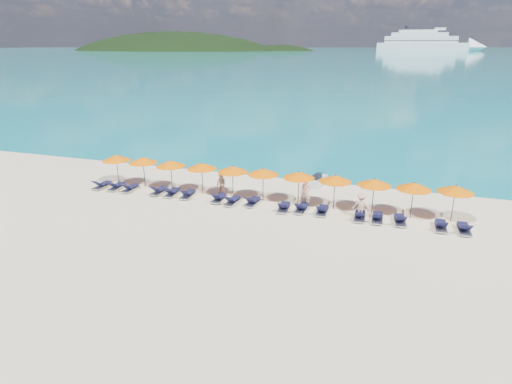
% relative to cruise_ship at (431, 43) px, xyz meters
% --- Properties ---
extents(ground, '(1400.00, 1400.00, 0.00)m').
position_rel_cruise_ship_xyz_m(ground, '(-39.34, -598.18, -9.59)').
color(ground, beige).
extents(sea, '(1600.00, 1300.00, 0.01)m').
position_rel_cruise_ship_xyz_m(sea, '(-39.34, 61.82, -9.59)').
color(sea, '#1FA9B2').
rests_on(sea, ground).
extents(headland_main, '(374.00, 242.00, 126.50)m').
position_rel_cruise_ship_xyz_m(headland_main, '(-339.34, -58.18, -47.59)').
color(headland_main, black).
rests_on(headland_main, ground).
extents(headland_small, '(162.00, 126.00, 85.50)m').
position_rel_cruise_ship_xyz_m(headland_small, '(-189.34, -38.18, -44.59)').
color(headland_small, black).
rests_on(headland_small, ground).
extents(cruise_ship, '(133.01, 24.99, 36.87)m').
position_rel_cruise_ship_xyz_m(cruise_ship, '(0.00, 0.00, 0.00)').
color(cruise_ship, white).
rests_on(cruise_ship, ground).
extents(jetski, '(1.17, 2.39, 0.81)m').
position_rel_cruise_ship_xyz_m(jetski, '(-36.59, -588.96, -9.26)').
color(jetski, silver).
rests_on(jetski, ground).
extents(beachgoer_a, '(0.73, 0.50, 1.92)m').
position_rel_cruise_ship_xyz_m(beachgoer_a, '(-36.48, -593.81, -8.63)').
color(beachgoer_a, tan).
rests_on(beachgoer_a, ground).
extents(beachgoer_b, '(0.86, 0.69, 1.54)m').
position_rel_cruise_ship_xyz_m(beachgoer_b, '(-42.53, -593.18, -8.82)').
color(beachgoer_b, tan).
rests_on(beachgoer_b, ground).
extents(beachgoer_c, '(1.04, 0.54, 1.56)m').
position_rel_cruise_ship_xyz_m(beachgoer_c, '(-32.98, -594.40, -8.82)').
color(beachgoer_c, tan).
rests_on(beachgoer_c, ground).
extents(umbrella_0, '(2.10, 2.10, 2.28)m').
position_rel_cruise_ship_xyz_m(umbrella_0, '(-50.75, -593.38, -7.58)').
color(umbrella_0, black).
rests_on(umbrella_0, ground).
extents(umbrella_1, '(2.10, 2.10, 2.28)m').
position_rel_cruise_ship_xyz_m(umbrella_1, '(-48.52, -593.34, -7.58)').
color(umbrella_1, black).
rests_on(umbrella_1, ground).
extents(umbrella_2, '(2.10, 2.10, 2.28)m').
position_rel_cruise_ship_xyz_m(umbrella_2, '(-46.18, -593.51, -7.58)').
color(umbrella_2, black).
rests_on(umbrella_2, ground).
extents(umbrella_3, '(2.10, 2.10, 2.28)m').
position_rel_cruise_ship_xyz_m(umbrella_3, '(-43.84, -593.41, -7.58)').
color(umbrella_3, black).
rests_on(umbrella_3, ground).
extents(umbrella_4, '(2.10, 2.10, 2.28)m').
position_rel_cruise_ship_xyz_m(umbrella_4, '(-41.54, -593.48, -7.58)').
color(umbrella_4, black).
rests_on(umbrella_4, ground).
extents(umbrella_5, '(2.10, 2.10, 2.28)m').
position_rel_cruise_ship_xyz_m(umbrella_5, '(-39.43, -593.39, -7.58)').
color(umbrella_5, black).
rests_on(umbrella_5, ground).
extents(umbrella_6, '(2.10, 2.10, 2.28)m').
position_rel_cruise_ship_xyz_m(umbrella_6, '(-37.05, -593.37, -7.58)').
color(umbrella_6, black).
rests_on(umbrella_6, ground).
extents(umbrella_7, '(2.10, 2.10, 2.28)m').
position_rel_cruise_ship_xyz_m(umbrella_7, '(-34.73, -593.42, -7.58)').
color(umbrella_7, black).
rests_on(umbrella_7, ground).
extents(umbrella_8, '(2.10, 2.10, 2.28)m').
position_rel_cruise_ship_xyz_m(umbrella_8, '(-32.36, -593.44, -7.58)').
color(umbrella_8, black).
rests_on(umbrella_8, ground).
extents(umbrella_9, '(2.10, 2.10, 2.28)m').
position_rel_cruise_ship_xyz_m(umbrella_9, '(-30.10, -593.46, -7.58)').
color(umbrella_9, black).
rests_on(umbrella_9, ground).
extents(umbrella_10, '(2.10, 2.10, 2.28)m').
position_rel_cruise_ship_xyz_m(umbrella_10, '(-27.82, -593.28, -7.58)').
color(umbrella_10, black).
rests_on(umbrella_10, ground).
extents(lounger_0, '(0.71, 1.73, 0.66)m').
position_rel_cruise_ship_xyz_m(lounger_0, '(-51.31, -594.58, -9.36)').
color(lounger_0, silver).
rests_on(lounger_0, ground).
extents(lounger_1, '(0.68, 1.72, 0.66)m').
position_rel_cruise_ship_xyz_m(lounger_1, '(-50.16, -594.48, -9.36)').
color(lounger_1, silver).
rests_on(lounger_1, ground).
extents(lounger_2, '(0.63, 1.70, 0.66)m').
position_rel_cruise_ship_xyz_m(lounger_2, '(-49.01, -594.51, -9.36)').
color(lounger_2, silver).
rests_on(lounger_2, ground).
extents(lounger_3, '(0.71, 1.73, 0.66)m').
position_rel_cruise_ship_xyz_m(lounger_3, '(-46.74, -594.39, -9.36)').
color(lounger_3, silver).
rests_on(lounger_3, ground).
extents(lounger_4, '(0.76, 1.75, 0.66)m').
position_rel_cruise_ship_xyz_m(lounger_4, '(-45.70, -594.43, -9.36)').
color(lounger_4, silver).
rests_on(lounger_4, ground).
extents(lounger_5, '(0.76, 1.75, 0.66)m').
position_rel_cruise_ship_xyz_m(lounger_5, '(-44.50, -594.42, -9.36)').
color(lounger_5, silver).
rests_on(lounger_5, ground).
extents(lounger_6, '(0.67, 1.72, 0.66)m').
position_rel_cruise_ship_xyz_m(lounger_6, '(-42.19, -594.46, -9.36)').
color(lounger_6, silver).
rests_on(lounger_6, ground).
extents(lounger_7, '(0.75, 1.74, 0.66)m').
position_rel_cruise_ship_xyz_m(lounger_7, '(-41.14, -594.66, -9.36)').
color(lounger_7, silver).
rests_on(lounger_7, ground).
extents(lounger_8, '(0.73, 1.74, 0.66)m').
position_rel_cruise_ship_xyz_m(lounger_8, '(-39.84, -594.39, -9.36)').
color(lounger_8, silver).
rests_on(lounger_8, ground).
extents(lounger_9, '(0.75, 1.74, 0.66)m').
position_rel_cruise_ship_xyz_m(lounger_9, '(-37.65, -594.71, -9.36)').
color(lounger_9, silver).
rests_on(lounger_9, ground).
extents(lounger_10, '(0.72, 1.73, 0.66)m').
position_rel_cruise_ship_xyz_m(lounger_10, '(-36.55, -594.52, -9.36)').
color(lounger_10, silver).
rests_on(lounger_10, ground).
extents(lounger_11, '(0.63, 1.70, 0.66)m').
position_rel_cruise_ship_xyz_m(lounger_11, '(-35.26, -594.49, -9.36)').
color(lounger_11, silver).
rests_on(lounger_11, ground).
extents(lounger_12, '(0.68, 1.72, 0.66)m').
position_rel_cruise_ship_xyz_m(lounger_12, '(-32.97, -594.68, -9.36)').
color(lounger_12, silver).
rests_on(lounger_12, ground).
extents(lounger_13, '(0.67, 1.72, 0.66)m').
position_rel_cruise_ship_xyz_m(lounger_13, '(-31.95, -594.64, -9.36)').
color(lounger_13, silver).
rests_on(lounger_13, ground).
extents(lounger_14, '(0.79, 1.75, 0.66)m').
position_rel_cruise_ship_xyz_m(lounger_14, '(-30.68, -594.58, -9.36)').
color(lounger_14, silver).
rests_on(lounger_14, ground).
extents(lounger_15, '(0.63, 1.70, 0.66)m').
position_rel_cruise_ship_xyz_m(lounger_15, '(-28.47, -594.71, -9.36)').
color(lounger_15, silver).
rests_on(lounger_15, ground).
extents(lounger_16, '(0.69, 1.72, 0.66)m').
position_rel_cruise_ship_xyz_m(lounger_16, '(-27.28, -594.75, -9.36)').
color(lounger_16, silver).
rests_on(lounger_16, ground).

